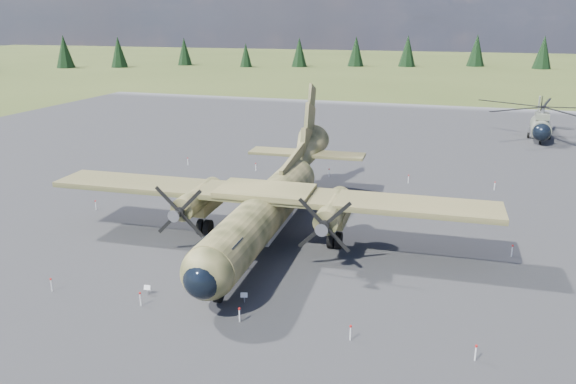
% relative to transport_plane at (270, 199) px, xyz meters
% --- Properties ---
extents(ground, '(500.00, 500.00, 0.00)m').
position_rel_transport_plane_xyz_m(ground, '(0.31, 1.68, -3.02)').
color(ground, '#4C5525').
rests_on(ground, ground).
extents(apron, '(120.00, 120.00, 0.04)m').
position_rel_transport_plane_xyz_m(apron, '(0.31, 11.68, -3.02)').
color(apron, '#595A5E').
rests_on(apron, ground).
extents(transport_plane, '(31.90, 28.99, 10.52)m').
position_rel_transport_plane_xyz_m(transport_plane, '(0.00, 0.00, 0.00)').
color(transport_plane, '#3B3D21').
rests_on(transport_plane, ground).
extents(helicopter_near, '(19.48, 22.11, 4.64)m').
position_rel_transport_plane_xyz_m(helicopter_near, '(22.92, 43.46, 0.27)').
color(helicopter_near, '#66695B').
rests_on(helicopter_near, ground).
extents(info_placard_left, '(0.41, 0.22, 0.61)m').
position_rel_transport_plane_xyz_m(info_placard_left, '(-4.01, -10.52, -2.62)').
color(info_placard_left, gray).
rests_on(info_placard_left, ground).
extents(info_placard_right, '(0.43, 0.27, 0.63)m').
position_rel_transport_plane_xyz_m(info_placard_right, '(1.76, -9.73, -2.61)').
color(info_placard_right, gray).
rests_on(info_placard_right, ground).
extents(barrier_fence, '(33.12, 29.62, 0.85)m').
position_rel_transport_plane_xyz_m(barrier_fence, '(-0.15, 1.60, -2.52)').
color(barrier_fence, white).
rests_on(barrier_fence, ground).
extents(treeline, '(330.27, 333.04, 10.83)m').
position_rel_transport_plane_xyz_m(treeline, '(8.35, 7.51, 1.81)').
color(treeline, black).
rests_on(treeline, ground).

